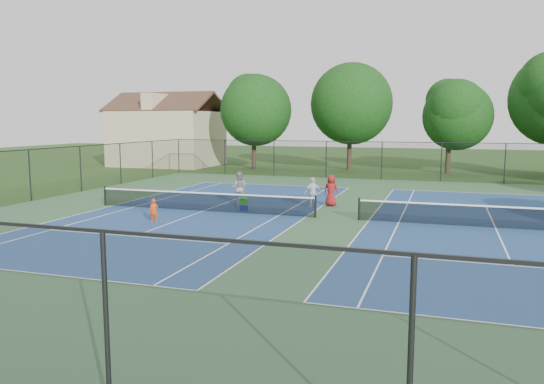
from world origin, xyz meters
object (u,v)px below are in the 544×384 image
(ball_hopper, at_px, (244,201))
(clapboard_house, at_px, (168,136))
(tree_back_a, at_px, (254,106))
(tree_back_b, at_px, (350,100))
(bystander_c, at_px, (331,190))
(child_player, at_px, (154,211))
(bystander_a, at_px, (313,193))
(instructor, at_px, (239,188))
(ball_crate, at_px, (244,208))
(tree_back_c, at_px, (450,111))

(ball_hopper, bearing_deg, clapboard_house, 126.62)
(tree_back_a, distance_m, tree_back_b, 9.24)
(tree_back_a, distance_m, bystander_c, 24.08)
(child_player, height_order, bystander_a, bystander_a)
(tree_back_a, height_order, bystander_c, tree_back_a)
(bystander_a, distance_m, ball_hopper, 3.78)
(tree_back_a, bearing_deg, instructor, -72.03)
(tree_back_b, height_order, ball_crate, tree_back_b)
(tree_back_a, xyz_separation_m, instructor, (6.89, -21.25, -5.12))
(clapboard_house, height_order, bystander_c, clapboard_house)
(tree_back_b, distance_m, bystander_a, 23.93)
(ball_hopper, bearing_deg, ball_crate, 0.00)
(tree_back_b, relative_size, bystander_c, 5.83)
(tree_back_c, distance_m, child_player, 31.63)
(tree_back_b, relative_size, bystander_a, 6.09)
(tree_back_b, xyz_separation_m, instructor, (-2.11, -23.25, -5.68))
(tree_back_b, height_order, clapboard_house, tree_back_b)
(child_player, relative_size, bystander_c, 0.64)
(ball_crate, bearing_deg, child_player, -121.84)
(instructor, bearing_deg, child_player, 61.90)
(tree_back_c, xyz_separation_m, ball_hopper, (-10.09, -24.10, -4.98))
(instructor, relative_size, ball_hopper, 4.28)
(bystander_a, bearing_deg, ball_hopper, -6.44)
(tree_back_b, xyz_separation_m, bystander_a, (2.11, -23.12, -5.77))
(tree_back_c, xyz_separation_m, child_player, (-12.82, -28.50, -4.93))
(child_player, relative_size, bystander_a, 0.66)
(bystander_a, bearing_deg, instructor, -36.48)
(tree_back_a, relative_size, clapboard_house, 0.85)
(child_player, distance_m, bystander_a, 8.71)
(tree_back_a, xyz_separation_m, bystander_a, (11.11, -21.12, -5.22))
(tree_back_c, relative_size, bystander_c, 4.88)
(instructor, height_order, ball_hopper, instructor)
(clapboard_house, bearing_deg, bystander_a, -46.34)
(tree_back_a, bearing_deg, ball_hopper, -71.09)
(tree_back_c, bearing_deg, tree_back_a, -176.82)
(tree_back_a, height_order, clapboard_house, tree_back_a)
(bystander_a, height_order, ball_hopper, bystander_a)
(tree_back_b, xyz_separation_m, ball_crate, (-1.09, -25.10, -6.45))
(child_player, bearing_deg, ball_hopper, 41.49)
(clapboard_house, height_order, instructor, clapboard_house)
(clapboard_house, bearing_deg, bystander_c, -44.13)
(instructor, relative_size, ball_crate, 4.81)
(child_player, bearing_deg, instructor, 58.05)
(ball_hopper, bearing_deg, tree_back_c, 67.29)
(bystander_a, relative_size, ball_hopper, 3.85)
(bystander_a, bearing_deg, bystander_c, -171.68)
(clapboard_house, xyz_separation_m, ball_crate, (17.91, -24.10, -2.95))
(tree_back_c, height_order, ball_crate, tree_back_c)
(tree_back_a, height_order, tree_back_c, tree_back_a)
(tree_back_c, height_order, clapboard_house, tree_back_c)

